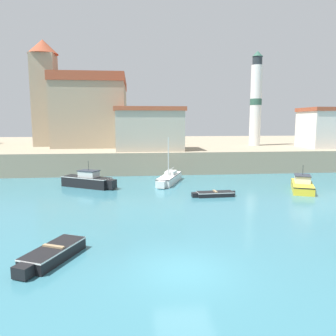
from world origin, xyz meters
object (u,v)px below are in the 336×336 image
at_px(lighthouse, 256,100).
at_px(harbor_shed_near_wharf, 325,128).
at_px(harbor_shed_mid_row, 149,129).
at_px(motorboat_yellow_3, 302,185).
at_px(motorboat_black_0, 88,181).
at_px(dinghy_black_4, 52,254).
at_px(church, 89,110).
at_px(sailboat_white_2, 169,178).
at_px(dinghy_black_6, 214,194).

bearing_deg(lighthouse, harbor_shed_near_wharf, -31.44).
relative_size(lighthouse, harbor_shed_mid_row, 1.59).
bearing_deg(motorboat_yellow_3, motorboat_black_0, 169.99).
distance_m(dinghy_black_4, church, 37.71).
relative_size(dinghy_black_4, harbor_shed_near_wharf, 0.67).
relative_size(motorboat_yellow_3, dinghy_black_4, 1.42).
distance_m(church, harbor_shed_mid_row, 13.64).
xyz_separation_m(motorboat_yellow_3, dinghy_black_4, (-19.09, -13.29, -0.19)).
xyz_separation_m(sailboat_white_2, motorboat_yellow_3, (11.73, -4.77, 0.02)).
height_order(lighthouse, harbor_shed_near_wharf, lighthouse).
relative_size(dinghy_black_6, church, 0.23).
bearing_deg(motorboat_black_0, dinghy_black_4, -88.01).
xyz_separation_m(dinghy_black_6, harbor_shed_near_wharf, (19.34, 16.12, 5.16)).
height_order(sailboat_white_2, dinghy_black_4, sailboat_white_2).
bearing_deg(church, dinghy_black_6, -62.09).
xyz_separation_m(lighthouse, harbor_shed_mid_row, (-16.00, -6.12, -3.93)).
bearing_deg(sailboat_white_2, lighthouse, 45.40).
relative_size(motorboat_yellow_3, harbor_shed_mid_row, 0.66).
distance_m(harbor_shed_near_wharf, harbor_shed_mid_row, 24.03).
relative_size(motorboat_yellow_3, church, 0.35).
bearing_deg(dinghy_black_4, motorboat_black_0, 91.99).
bearing_deg(motorboat_black_0, harbor_shed_mid_row, 56.99).
relative_size(dinghy_black_4, church, 0.24).
height_order(dinghy_black_4, harbor_shed_near_wharf, harbor_shed_near_wharf).
relative_size(motorboat_black_0, church, 0.34).
relative_size(dinghy_black_6, harbor_shed_mid_row, 0.44).
bearing_deg(dinghy_black_6, motorboat_yellow_3, 10.45).
xyz_separation_m(motorboat_yellow_3, lighthouse, (2.72, 19.42, 8.77)).
height_order(dinghy_black_6, lighthouse, lighthouse).
distance_m(motorboat_black_0, church, 21.47).
bearing_deg(lighthouse, harbor_shed_mid_row, -159.07).
distance_m(dinghy_black_4, harbor_shed_near_wharf, 41.08).
xyz_separation_m(motorboat_black_0, motorboat_yellow_3, (19.67, -3.47, -0.12)).
bearing_deg(dinghy_black_4, dinghy_black_6, 48.20).
xyz_separation_m(dinghy_black_4, harbor_shed_mid_row, (5.80, 26.59, 5.03)).
relative_size(sailboat_white_2, dinghy_black_4, 1.55).
xyz_separation_m(sailboat_white_2, lighthouse, (14.44, 14.64, 8.80)).
height_order(harbor_shed_near_wharf, harbor_shed_mid_row, harbor_shed_near_wharf).
height_order(sailboat_white_2, harbor_shed_near_wharf, harbor_shed_near_wharf).
relative_size(dinghy_black_4, lighthouse, 0.29).
xyz_separation_m(dinghy_black_4, lighthouse, (21.80, 32.71, 8.96)).
distance_m(motorboat_yellow_3, harbor_shed_mid_row, 19.41).
bearing_deg(motorboat_black_0, church, 96.42).
distance_m(motorboat_black_0, lighthouse, 28.81).
xyz_separation_m(dinghy_black_4, dinghy_black_6, (10.46, 11.70, -0.09)).
distance_m(lighthouse, harbor_shed_near_wharf, 10.15).
height_order(dinghy_black_6, harbor_shed_mid_row, harbor_shed_mid_row).
bearing_deg(lighthouse, church, 170.54).
bearing_deg(harbor_shed_mid_row, motorboat_yellow_3, -45.03).
xyz_separation_m(motorboat_yellow_3, harbor_shed_near_wharf, (10.72, 14.53, 4.88)).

